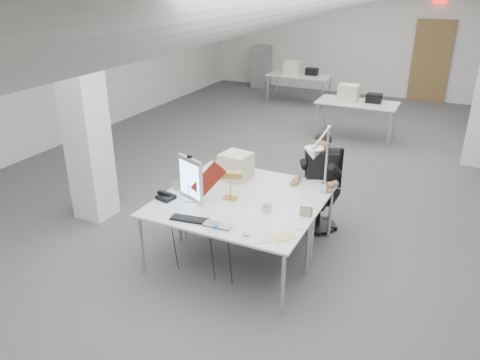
% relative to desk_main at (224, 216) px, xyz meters
% --- Properties ---
extents(room_shell, '(10.04, 14.04, 3.24)m').
position_rel_desk_main_xyz_m(room_shell, '(0.04, 2.63, 0.95)').
color(room_shell, '#454547').
rests_on(room_shell, ground).
extents(desk_main, '(1.80, 0.90, 0.02)m').
position_rel_desk_main_xyz_m(desk_main, '(0.00, 0.00, 0.00)').
color(desk_main, silver).
rests_on(desk_main, room_shell).
extents(desk_second, '(1.80, 0.90, 0.02)m').
position_rel_desk_main_xyz_m(desk_second, '(0.00, 0.90, 0.00)').
color(desk_second, silver).
rests_on(desk_second, room_shell).
extents(bg_desk_a, '(1.60, 0.80, 0.02)m').
position_rel_desk_main_xyz_m(bg_desk_a, '(0.20, 5.50, 0.00)').
color(bg_desk_a, silver).
rests_on(bg_desk_a, room_shell).
extents(bg_desk_b, '(1.60, 0.80, 0.02)m').
position_rel_desk_main_xyz_m(bg_desk_b, '(-1.80, 7.70, 0.00)').
color(bg_desk_b, silver).
rests_on(bg_desk_b, room_shell).
extents(filing_cabinet, '(0.45, 0.55, 1.20)m').
position_rel_desk_main_xyz_m(filing_cabinet, '(-3.50, 9.15, -0.14)').
color(filing_cabinet, gray).
rests_on(filing_cabinet, room_shell).
extents(office_chair, '(0.72, 0.72, 1.11)m').
position_rel_desk_main_xyz_m(office_chair, '(0.63, 1.49, -0.19)').
color(office_chair, black).
rests_on(office_chair, room_shell).
extents(seated_person, '(0.68, 0.74, 0.89)m').
position_rel_desk_main_xyz_m(seated_person, '(0.63, 1.44, 0.16)').
color(seated_person, black).
rests_on(seated_person, office_chair).
extents(monitor, '(0.39, 0.19, 0.51)m').
position_rel_desk_main_xyz_m(monitor, '(-0.52, 0.18, 0.27)').
color(monitor, silver).
rests_on(monitor, desk_main).
extents(pennant, '(0.40, 0.13, 0.45)m').
position_rel_desk_main_xyz_m(pennant, '(-0.27, 0.15, 0.32)').
color(pennant, maroon).
rests_on(pennant, monitor).
extents(keyboard, '(0.41, 0.19, 0.02)m').
position_rel_desk_main_xyz_m(keyboard, '(-0.28, -0.27, 0.02)').
color(keyboard, black).
rests_on(keyboard, desk_main).
extents(laptop, '(0.31, 0.21, 0.02)m').
position_rel_desk_main_xyz_m(laptop, '(0.06, -0.30, 0.02)').
color(laptop, silver).
rests_on(laptop, desk_main).
extents(mouse, '(0.10, 0.08, 0.03)m').
position_rel_desk_main_xyz_m(mouse, '(0.41, -0.30, 0.03)').
color(mouse, '#A8A8AD').
rests_on(mouse, desk_main).
extents(bankers_lamp, '(0.30, 0.19, 0.31)m').
position_rel_desk_main_xyz_m(bankers_lamp, '(-0.11, 0.38, 0.17)').
color(bankers_lamp, '#D58F42').
rests_on(bankers_lamp, desk_main).
extents(desk_phone, '(0.21, 0.20, 0.05)m').
position_rel_desk_main_xyz_m(desk_phone, '(-0.78, 0.05, 0.04)').
color(desk_phone, black).
rests_on(desk_phone, desk_main).
extents(picture_frame_left, '(0.13, 0.07, 0.10)m').
position_rel_desk_main_xyz_m(picture_frame_left, '(-0.80, 0.34, 0.06)').
color(picture_frame_left, tan).
rests_on(picture_frame_left, desk_main).
extents(picture_frame_right, '(0.14, 0.06, 0.11)m').
position_rel_desk_main_xyz_m(picture_frame_right, '(0.80, 0.35, 0.07)').
color(picture_frame_right, '#A97848').
rests_on(picture_frame_right, desk_main).
extents(desk_clock, '(0.11, 0.04, 0.11)m').
position_rel_desk_main_xyz_m(desk_clock, '(0.38, 0.28, 0.06)').
color(desk_clock, '#BCBCC1').
rests_on(desk_clock, desk_main).
extents(paper_stack_a, '(0.36, 0.39, 0.01)m').
position_rel_desk_main_xyz_m(paper_stack_a, '(0.49, -0.24, 0.02)').
color(paper_stack_a, silver).
rests_on(paper_stack_a, desk_main).
extents(paper_stack_b, '(0.27, 0.28, 0.01)m').
position_rel_desk_main_xyz_m(paper_stack_b, '(0.73, -0.16, 0.02)').
color(paper_stack_b, '#D8B981').
rests_on(paper_stack_b, desk_main).
extents(paper_stack_c, '(0.22, 0.21, 0.01)m').
position_rel_desk_main_xyz_m(paper_stack_c, '(0.77, 0.10, 0.02)').
color(paper_stack_c, silver).
rests_on(paper_stack_c, desk_main).
extents(beige_monitor, '(0.39, 0.37, 0.33)m').
position_rel_desk_main_xyz_m(beige_monitor, '(-0.32, 0.95, 0.18)').
color(beige_monitor, '#BFB99E').
rests_on(beige_monitor, desk_second).
extents(architect_lamp, '(0.33, 0.74, 0.93)m').
position_rel_desk_main_xyz_m(architect_lamp, '(0.81, 0.77, 0.48)').
color(architect_lamp, silver).
rests_on(architect_lamp, desk_second).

